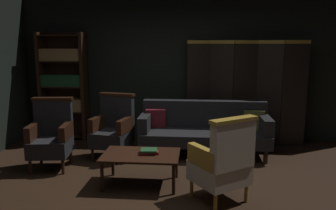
# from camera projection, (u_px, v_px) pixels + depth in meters

# --- Properties ---
(ground_plane) EXTENTS (10.00, 10.00, 0.00)m
(ground_plane) POSITION_uv_depth(u_px,v_px,m) (162.00, 188.00, 4.34)
(ground_plane) COLOR black
(back_wall) EXTENTS (7.20, 0.10, 2.80)m
(back_wall) POSITION_uv_depth(u_px,v_px,m) (176.00, 67.00, 6.49)
(back_wall) COLOR black
(back_wall) RESTS_ON ground_plane
(folding_screen) EXTENTS (2.15, 0.33, 1.90)m
(folding_screen) POSITION_uv_depth(u_px,v_px,m) (245.00, 91.00, 6.15)
(folding_screen) COLOR black
(folding_screen) RESTS_ON ground_plane
(bookshelf) EXTENTS (0.90, 0.32, 2.05)m
(bookshelf) POSITION_uv_depth(u_px,v_px,m) (63.00, 84.00, 6.49)
(bookshelf) COLOR black
(bookshelf) RESTS_ON ground_plane
(velvet_couch) EXTENTS (2.12, 0.78, 0.88)m
(velvet_couch) POSITION_uv_depth(u_px,v_px,m) (204.00, 128.00, 5.64)
(velvet_couch) COLOR black
(velvet_couch) RESTS_ON ground_plane
(coffee_table) EXTENTS (1.00, 0.64, 0.42)m
(coffee_table) POSITION_uv_depth(u_px,v_px,m) (141.00, 157.00, 4.41)
(coffee_table) COLOR black
(coffee_table) RESTS_ON ground_plane
(armchair_gilt_accent) EXTENTS (0.81, 0.81, 1.04)m
(armchair_gilt_accent) POSITION_uv_depth(u_px,v_px,m) (223.00, 162.00, 3.91)
(armchair_gilt_accent) COLOR #B78E33
(armchair_gilt_accent) RESTS_ON ground_plane
(armchair_wing_left) EXTENTS (0.69, 0.68, 1.04)m
(armchair_wing_left) POSITION_uv_depth(u_px,v_px,m) (113.00, 128.00, 5.46)
(armchair_wing_left) COLOR black
(armchair_wing_left) RESTS_ON ground_plane
(armchair_wing_right) EXTENTS (0.65, 0.64, 1.04)m
(armchair_wing_right) POSITION_uv_depth(u_px,v_px,m) (51.00, 136.00, 5.02)
(armchair_wing_right) COLOR black
(armchair_wing_right) RESTS_ON ground_plane
(book_red_leather) EXTENTS (0.27, 0.20, 0.04)m
(book_red_leather) POSITION_uv_depth(u_px,v_px,m) (149.00, 152.00, 4.41)
(book_red_leather) COLOR maroon
(book_red_leather) RESTS_ON coffee_table
(book_green_cloth) EXTENTS (0.23, 0.20, 0.03)m
(book_green_cloth) POSITION_uv_depth(u_px,v_px,m) (149.00, 150.00, 4.40)
(book_green_cloth) COLOR #1E4C28
(book_green_cloth) RESTS_ON book_red_leather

